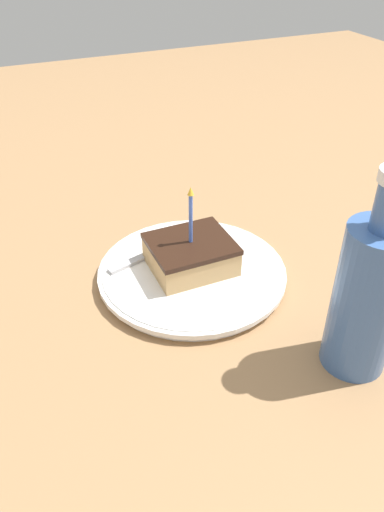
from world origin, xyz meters
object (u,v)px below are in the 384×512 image
Objects in this scene: fork at (172,244)px; bottle at (368,295)px; plate at (192,273)px; cake_slice at (191,254)px.

fork is 0.77× the size of bottle.
fork reaches higher than plate.
plate is 0.03m from cake_slice.
plate is at bearing -63.30° from bottle.
fork is (0.00, -0.06, 0.01)m from plate.
plate is 1.08× the size of bottle.
cake_slice is 0.67× the size of fork.
plate is at bearing 88.83° from cake_slice.
cake_slice is at bearing -91.17° from plate.
bottle reaches higher than cake_slice.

